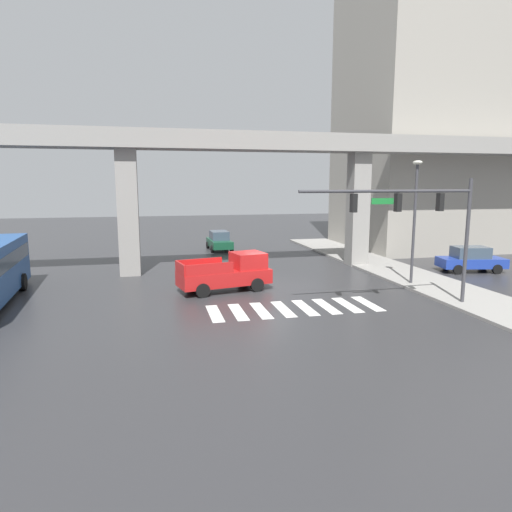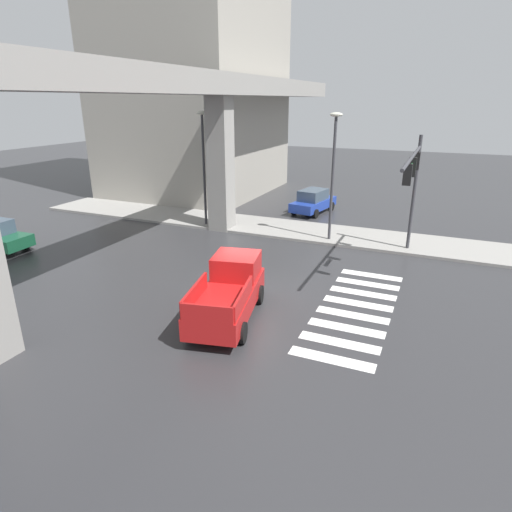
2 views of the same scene
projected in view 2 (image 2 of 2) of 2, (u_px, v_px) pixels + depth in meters
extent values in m
plane|color=#2D2D30|center=(248.00, 290.00, 19.02)|extent=(120.00, 120.00, 0.00)
cube|color=silver|center=(331.00, 359.00, 13.94)|extent=(0.55, 2.80, 0.01)
cube|color=silver|center=(339.00, 343.00, 14.89)|extent=(0.55, 2.80, 0.01)
cube|color=silver|center=(346.00, 328.00, 15.84)|extent=(0.55, 2.80, 0.01)
cube|color=silver|center=(352.00, 315.00, 16.79)|extent=(0.55, 2.80, 0.01)
cube|color=silver|center=(358.00, 304.00, 17.74)|extent=(0.55, 2.80, 0.01)
cube|color=silver|center=(363.00, 293.00, 18.69)|extent=(0.55, 2.80, 0.01)
cube|color=silver|center=(367.00, 284.00, 19.64)|extent=(0.55, 2.80, 0.01)
cube|color=silver|center=(371.00, 275.00, 20.59)|extent=(0.55, 2.80, 0.01)
cube|color=gray|center=(128.00, 78.00, 18.10)|extent=(54.66, 2.43, 1.20)
cube|color=gray|center=(221.00, 165.00, 26.62)|extent=(1.30, 1.30, 8.12)
cube|color=gray|center=(281.00, 228.00, 27.88)|extent=(4.00, 36.00, 0.15)
cube|color=red|center=(227.00, 300.00, 16.27)|extent=(5.39, 2.93, 0.80)
cube|color=red|center=(236.00, 265.00, 17.32)|extent=(2.03, 2.07, 0.90)
cube|color=#3F5160|center=(239.00, 261.00, 17.75)|extent=(0.45, 1.66, 0.77)
cube|color=red|center=(194.00, 294.00, 15.14)|extent=(2.61, 0.65, 0.60)
cube|color=red|center=(243.00, 298.00, 14.82)|extent=(2.61, 0.65, 0.60)
cube|color=red|center=(207.00, 314.00, 13.73)|extent=(0.46, 1.73, 0.60)
cylinder|color=black|center=(216.00, 291.00, 18.03)|extent=(0.80, 0.43, 0.76)
cylinder|color=black|center=(259.00, 294.00, 17.70)|extent=(0.80, 0.43, 0.76)
cylinder|color=black|center=(191.00, 328.00, 15.12)|extent=(0.80, 0.43, 0.76)
cylinder|color=black|center=(241.00, 333.00, 14.78)|extent=(0.80, 0.43, 0.76)
cylinder|color=black|center=(25.00, 243.00, 24.22)|extent=(0.26, 0.65, 0.64)
cube|color=#1E3899|center=(313.00, 204.00, 31.85)|extent=(4.55, 2.51, 0.64)
cube|color=#384756|center=(313.00, 195.00, 31.53)|extent=(2.47, 1.88, 0.76)
cylinder|color=black|center=(311.00, 203.00, 33.45)|extent=(0.67, 0.35, 0.64)
cylinder|color=black|center=(331.00, 206.00, 32.55)|extent=(0.67, 0.35, 0.64)
cylinder|color=black|center=(294.00, 210.00, 31.37)|extent=(0.67, 0.35, 0.64)
cylinder|color=black|center=(315.00, 214.00, 30.47)|extent=(0.67, 0.35, 0.64)
cylinder|color=#38383D|center=(414.00, 195.00, 22.96)|extent=(0.18, 0.18, 6.20)
cylinder|color=#38383D|center=(413.00, 156.00, 18.40)|extent=(8.60, 0.14, 0.14)
cube|color=black|center=(416.00, 161.00, 20.91)|extent=(0.24, 0.32, 0.84)
sphere|color=red|center=(417.00, 156.00, 20.82)|extent=(0.17, 0.17, 0.17)
cube|color=black|center=(412.00, 167.00, 19.01)|extent=(0.24, 0.32, 0.84)
sphere|color=red|center=(413.00, 161.00, 18.92)|extent=(0.17, 0.17, 0.17)
cube|color=black|center=(407.00, 175.00, 17.11)|extent=(0.24, 0.32, 0.84)
sphere|color=red|center=(408.00, 168.00, 17.02)|extent=(0.17, 0.17, 0.17)
cube|color=#19722D|center=(411.00, 168.00, 18.32)|extent=(1.10, 0.04, 0.28)
cylinder|color=#38383D|center=(332.00, 182.00, 24.38)|extent=(0.16, 0.16, 7.00)
ellipsoid|color=beige|center=(336.00, 115.00, 23.15)|extent=(0.44, 0.70, 0.24)
cylinder|color=#38383D|center=(204.00, 173.00, 27.47)|extent=(0.16, 0.16, 7.00)
ellipsoid|color=beige|center=(202.00, 113.00, 26.24)|extent=(0.44, 0.70, 0.24)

